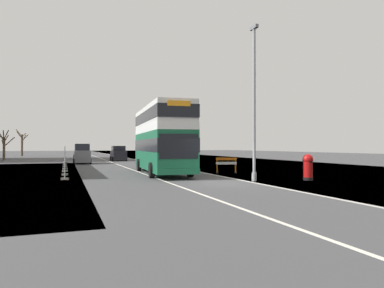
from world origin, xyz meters
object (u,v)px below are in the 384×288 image
(double_decker_bus, at_px, (161,138))
(roadworks_barrier, at_px, (226,163))
(lamppost_foreground, at_px, (254,107))
(red_pillar_postbox, at_px, (308,166))
(car_oncoming_near, at_px, (82,154))
(car_receding_mid, at_px, (118,154))
(car_receding_far, at_px, (80,152))

(double_decker_bus, relative_size, roadworks_barrier, 7.06)
(lamppost_foreground, bearing_deg, red_pillar_postbox, -9.62)
(lamppost_foreground, relative_size, roadworks_barrier, 5.61)
(double_decker_bus, xyz_separation_m, car_oncoming_near, (-4.95, 17.25, -1.55))
(roadworks_barrier, bearing_deg, lamppost_foreground, -100.55)
(car_oncoming_near, bearing_deg, double_decker_bus, -73.99)
(double_decker_bus, distance_m, roadworks_barrier, 5.28)
(double_decker_bus, bearing_deg, car_receding_mid, 89.63)
(lamppost_foreground, distance_m, roadworks_barrier, 7.22)
(double_decker_bus, height_order, red_pillar_postbox, double_decker_bus)
(double_decker_bus, relative_size, red_pillar_postbox, 7.30)
(roadworks_barrier, distance_m, car_oncoming_near, 20.90)
(roadworks_barrier, height_order, car_receding_mid, car_receding_mid)
(double_decker_bus, bearing_deg, car_receding_far, 97.69)
(lamppost_foreground, relative_size, car_receding_far, 2.26)
(roadworks_barrier, height_order, car_receding_far, car_receding_far)
(double_decker_bus, xyz_separation_m, red_pillar_postbox, (6.97, -7.99, -1.77))
(red_pillar_postbox, xyz_separation_m, car_oncoming_near, (-11.92, 25.24, 0.22))
(double_decker_bus, distance_m, car_receding_far, 33.89)
(double_decker_bus, bearing_deg, lamppost_foreground, -64.00)
(red_pillar_postbox, relative_size, car_receding_mid, 0.41)
(double_decker_bus, xyz_separation_m, car_receding_far, (-4.53, 33.55, -1.61))
(lamppost_foreground, height_order, car_oncoming_near, lamppost_foreground)
(car_receding_far, bearing_deg, car_oncoming_near, -91.47)
(car_oncoming_near, bearing_deg, car_receding_far, 88.53)
(roadworks_barrier, distance_m, car_receding_far, 36.02)
(lamppost_foreground, xyz_separation_m, roadworks_barrier, (1.15, 6.17, -3.58))
(double_decker_bus, xyz_separation_m, lamppost_foreground, (3.62, -7.42, 1.69))
(lamppost_foreground, bearing_deg, car_oncoming_near, 109.15)
(car_oncoming_near, bearing_deg, roadworks_barrier, -62.30)
(car_receding_mid, bearing_deg, car_receding_far, 115.45)
(lamppost_foreground, bearing_deg, car_receding_mid, 96.35)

